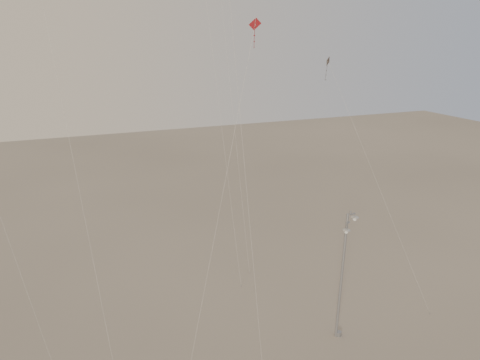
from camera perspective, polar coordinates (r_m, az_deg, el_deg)
name	(u,v)px	position (r m, az deg, el deg)	size (l,w,h in m)	color
ground	(307,360)	(35.83, 7.15, -18.49)	(160.00, 160.00, 0.00)	#A09385
street_lamp	(343,272)	(36.23, 10.96, -9.59)	(1.48, 1.04, 8.90)	#95979D
kite_1	(232,29)	(34.01, -0.82, 15.76)	(2.65, 12.48, 26.81)	#2D2726
kite_3	(236,124)	(28.97, -0.42, 5.97)	(6.90, 5.28, 20.72)	maroon
kite_4	(345,105)	(46.36, 11.17, 7.83)	(1.03, 14.58, 17.77)	#2D2726
kite_5	(223,15)	(44.46, -1.85, 17.21)	(1.39, 4.95, 28.85)	maroon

